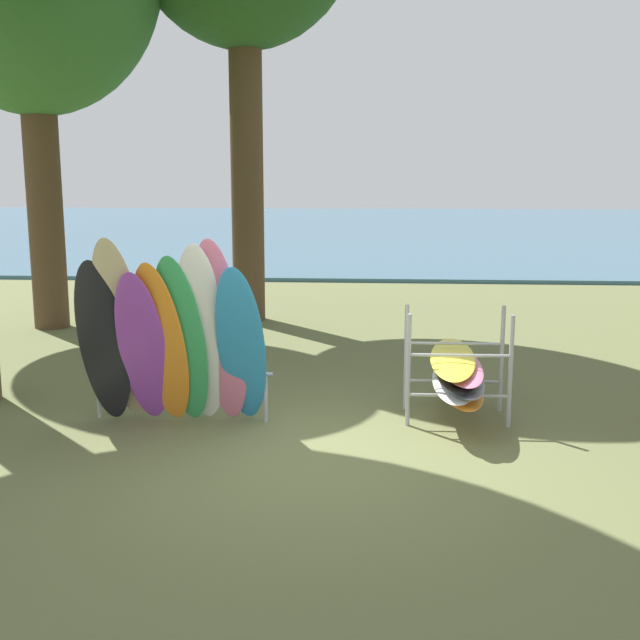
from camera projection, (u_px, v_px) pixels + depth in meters
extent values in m
plane|color=#60663D|center=(309.00, 455.00, 7.87)|extent=(80.00, 80.00, 0.00)
cube|color=#38607A|center=(360.00, 228.00, 37.45)|extent=(80.00, 36.00, 0.10)
cylinder|color=#4C3823|center=(247.00, 158.00, 14.40)|extent=(0.59, 0.59, 5.95)
cylinder|color=#4C3823|center=(44.00, 192.00, 13.80)|extent=(0.61, 0.61, 4.79)
ellipsoid|color=black|center=(103.00, 343.00, 8.49)|extent=(0.56, 0.81, 1.90)
ellipsoid|color=#C6B289|center=(122.00, 333.00, 8.47)|extent=(0.55, 1.01, 2.13)
ellipsoid|color=purple|center=(143.00, 349.00, 8.50)|extent=(0.55, 0.87, 1.78)
ellipsoid|color=orange|center=(162.00, 345.00, 8.48)|extent=(0.61, 0.84, 1.87)
ellipsoid|color=#339E56|center=(182.00, 342.00, 8.47)|extent=(0.59, 0.83, 1.94)
ellipsoid|color=white|center=(201.00, 336.00, 8.46)|extent=(0.58, 0.92, 2.07)
ellipsoid|color=pink|center=(221.00, 334.00, 8.45)|extent=(0.60, 0.90, 2.12)
ellipsoid|color=#2D8ED1|center=(241.00, 347.00, 8.47)|extent=(0.54, 0.91, 1.84)
cylinder|color=#9EA0A5|center=(99.00, 394.00, 9.02)|extent=(0.04, 0.04, 0.55)
cylinder|color=#9EA0A5|center=(266.00, 398.00, 8.85)|extent=(0.04, 0.04, 0.55)
cylinder|color=#9EA0A5|center=(181.00, 372.00, 8.88)|extent=(2.08, 0.09, 0.04)
cylinder|color=#9EA0A5|center=(408.00, 370.00, 8.66)|extent=(0.05, 0.05, 1.25)
cylinder|color=#9EA0A5|center=(510.00, 372.00, 8.59)|extent=(0.05, 0.05, 1.25)
cylinder|color=#9EA0A5|center=(406.00, 357.00, 9.25)|extent=(0.05, 0.05, 1.25)
cylinder|color=#9EA0A5|center=(502.00, 359.00, 9.18)|extent=(0.05, 0.05, 1.25)
cylinder|color=#9EA0A5|center=(458.00, 395.00, 8.68)|extent=(1.10, 0.04, 0.04)
cylinder|color=#9EA0A5|center=(460.00, 355.00, 8.60)|extent=(1.10, 0.04, 0.04)
cylinder|color=#9EA0A5|center=(453.00, 381.00, 9.27)|extent=(1.10, 0.04, 0.04)
cylinder|color=#9EA0A5|center=(454.00, 344.00, 9.18)|extent=(1.10, 0.04, 0.04)
ellipsoid|color=orange|center=(458.00, 384.00, 8.96)|extent=(0.51, 2.10, 0.06)
ellipsoid|color=white|center=(455.00, 379.00, 8.96)|extent=(0.65, 2.13, 0.06)
ellipsoid|color=gray|center=(458.00, 374.00, 8.94)|extent=(0.55, 2.11, 0.06)
ellipsoid|color=black|center=(456.00, 369.00, 8.93)|extent=(0.61, 2.12, 0.06)
ellipsoid|color=pink|center=(458.00, 363.00, 8.92)|extent=(0.50, 2.10, 0.06)
ellipsoid|color=yellow|center=(453.00, 358.00, 8.91)|extent=(0.66, 2.13, 0.06)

